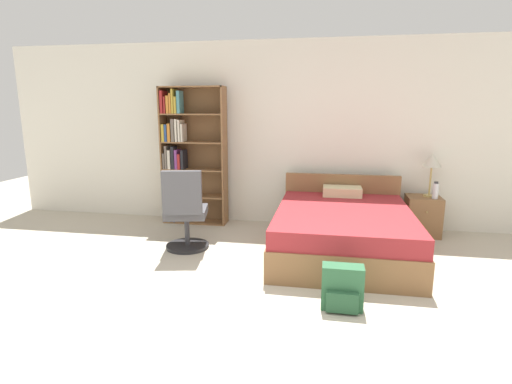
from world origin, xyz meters
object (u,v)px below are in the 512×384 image
(nightstand, at_px, (423,216))
(water_bottle, at_px, (435,191))
(table_lamp, at_px, (432,161))
(backpack_green, at_px, (342,289))
(office_chair, at_px, (185,214))
(bookshelf, at_px, (186,153))
(bed, at_px, (343,230))

(nightstand, xyz_separation_m, water_bottle, (0.11, -0.10, 0.37))
(table_lamp, distance_m, backpack_green, 2.69)
(office_chair, xyz_separation_m, nightstand, (2.91, 1.13, -0.19))
(bookshelf, relative_size, backpack_green, 5.12)
(bed, xyz_separation_m, water_bottle, (1.18, 0.76, 0.36))
(bed, height_order, office_chair, office_chair)
(bookshelf, height_order, bed, bookshelf)
(bookshelf, bearing_deg, water_bottle, -2.30)
(nightstand, distance_m, backpack_green, 2.51)
(nightstand, bearing_deg, table_lamp, 26.86)
(bookshelf, bearing_deg, table_lamp, -0.12)
(bed, bearing_deg, office_chair, -171.47)
(office_chair, xyz_separation_m, backpack_green, (1.80, -1.12, -0.27))
(office_chair, distance_m, table_lamp, 3.23)
(nightstand, bearing_deg, bookshelf, 179.31)
(nightstand, xyz_separation_m, table_lamp, (0.06, 0.03, 0.73))
(nightstand, relative_size, table_lamp, 0.91)
(bookshelf, relative_size, nightstand, 3.74)
(bed, bearing_deg, table_lamp, 38.00)
(bookshelf, relative_size, water_bottle, 8.85)
(nightstand, distance_m, table_lamp, 0.73)
(nightstand, height_order, table_lamp, table_lamp)
(office_chair, bearing_deg, water_bottle, 18.91)
(bed, distance_m, backpack_green, 1.40)
(backpack_green, bearing_deg, office_chair, 148.11)
(bookshelf, bearing_deg, nightstand, -0.69)
(water_bottle, bearing_deg, table_lamp, 108.25)
(bed, bearing_deg, backpack_green, -91.62)
(backpack_green, bearing_deg, bed, 88.38)
(bed, xyz_separation_m, backpack_green, (-0.04, -1.39, -0.09))
(office_chair, bearing_deg, bed, 8.53)
(bed, relative_size, table_lamp, 3.42)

